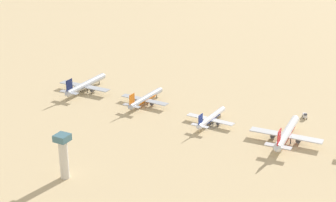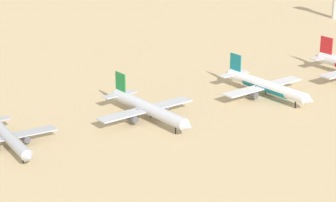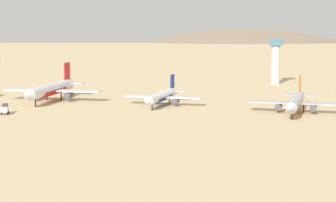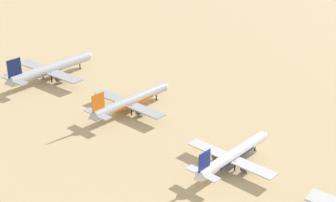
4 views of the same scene
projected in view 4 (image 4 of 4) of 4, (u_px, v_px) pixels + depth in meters
name	position (u px, v px, depth m)	size (l,w,h in m)	color
parked_jet_6	(233.00, 156.00, 160.05)	(41.08, 33.37, 11.85)	white
parked_jet_7	(131.00, 101.00, 198.13)	(45.87, 37.25, 13.23)	#B2B7C1
parked_jet_8	(51.00, 69.00, 230.14)	(52.86, 42.80, 15.29)	#B2B7C1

